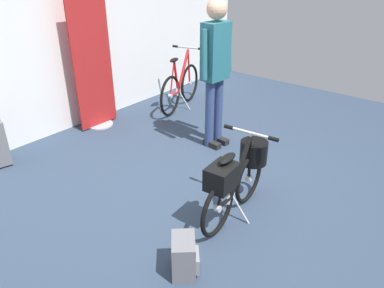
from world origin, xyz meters
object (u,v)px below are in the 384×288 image
at_px(visitor_near_wall, 215,65).
at_px(backpack_on_floor, 184,256).
at_px(floor_banner_stand, 93,68).
at_px(folding_bike_foreground, 238,175).
at_px(display_bike_left, 180,87).

bearing_deg(visitor_near_wall, backpack_on_floor, -149.60).
bearing_deg(backpack_on_floor, visitor_near_wall, 30.40).
xyz_separation_m(floor_banner_stand, backpack_on_floor, (-1.34, -2.71, -0.68)).
xyz_separation_m(folding_bike_foreground, backpack_on_floor, (-0.86, -0.10, -0.26)).
height_order(folding_bike_foreground, backpack_on_floor, folding_bike_foreground).
relative_size(display_bike_left, visitor_near_wall, 0.72).
distance_m(floor_banner_stand, display_bike_left, 1.41).
bearing_deg(backpack_on_floor, display_bike_left, 41.14).
xyz_separation_m(display_bike_left, visitor_near_wall, (-0.70, -1.15, 0.68)).
relative_size(floor_banner_stand, visitor_near_wall, 1.04).
bearing_deg(backpack_on_floor, floor_banner_stand, 63.63).
xyz_separation_m(floor_banner_stand, display_bike_left, (1.25, -0.44, -0.49)).
relative_size(folding_bike_foreground, display_bike_left, 0.86).
relative_size(floor_banner_stand, display_bike_left, 1.45).
bearing_deg(folding_bike_foreground, display_bike_left, 51.40).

